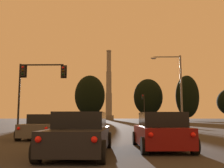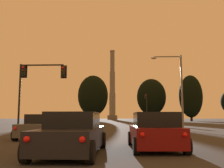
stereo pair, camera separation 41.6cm
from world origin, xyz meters
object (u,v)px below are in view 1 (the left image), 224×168
object	(u,v)px
hatchback_right_lane_second	(161,132)
traffic_light_overhead_left	(35,80)
traffic_light_far_right	(144,104)
smokestack	(109,92)
street_lamp	(176,83)
sedan_center_lane_second	(80,134)
sedan_left_lane_front	(45,127)

from	to	relation	value
hatchback_right_lane_second	traffic_light_overhead_left	distance (m)	17.10
traffic_light_far_right	traffic_light_overhead_left	world-z (taller)	traffic_light_far_right
hatchback_right_lane_second	smokestack	bearing A→B (deg)	91.11
street_lamp	smokestack	distance (m)	125.71
sedan_center_lane_second	traffic_light_overhead_left	bearing A→B (deg)	114.09
traffic_light_far_right	traffic_light_overhead_left	distance (m)	39.82
hatchback_right_lane_second	traffic_light_far_right	size ratio (longest dim) A/B	0.61
sedan_center_lane_second	street_lamp	size ratio (longest dim) A/B	0.60
sedan_left_lane_front	smokestack	size ratio (longest dim) A/B	0.12
hatchback_right_lane_second	traffic_light_far_right	xyz separation A→B (m)	(4.33, 50.97, 3.74)
sedan_left_lane_front	traffic_light_overhead_left	world-z (taller)	traffic_light_overhead_left
sedan_left_lane_front	hatchback_right_lane_second	bearing A→B (deg)	-42.36
traffic_light_overhead_left	smokestack	world-z (taller)	smokestack
street_lamp	smokestack	xyz separation A→B (m)	(-11.47, 124.68, 11.21)
hatchback_right_lane_second	sedan_left_lane_front	distance (m)	8.20
hatchback_right_lane_second	traffic_light_overhead_left	world-z (taller)	traffic_light_overhead_left
sedan_center_lane_second	sedan_left_lane_front	xyz separation A→B (m)	(-3.15, 6.81, 0.00)
traffic_light_far_right	street_lamp	xyz separation A→B (m)	(0.13, -33.91, 0.47)
smokestack	hatchback_right_lane_second	bearing A→B (deg)	-87.17
hatchback_right_lane_second	sedan_left_lane_front	bearing A→B (deg)	136.67
traffic_light_overhead_left	smokestack	distance (m)	128.64
traffic_light_overhead_left	street_lamp	world-z (taller)	street_lamp
smokestack	traffic_light_overhead_left	bearing A→B (deg)	-91.10
sedan_left_lane_front	traffic_light_overhead_left	distance (m)	9.74
hatchback_right_lane_second	sedan_left_lane_front	size ratio (longest dim) A/B	0.88
hatchback_right_lane_second	sedan_center_lane_second	size ratio (longest dim) A/B	0.88
traffic_light_far_right	hatchback_right_lane_second	bearing A→B (deg)	-94.86
sedan_left_lane_front	street_lamp	world-z (taller)	street_lamp
hatchback_right_lane_second	street_lamp	bearing A→B (deg)	73.63
traffic_light_far_right	smokestack	distance (m)	92.22
sedan_center_lane_second	sedan_left_lane_front	bearing A→B (deg)	115.48
sedan_left_lane_front	traffic_light_overhead_left	bearing A→B (deg)	111.53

